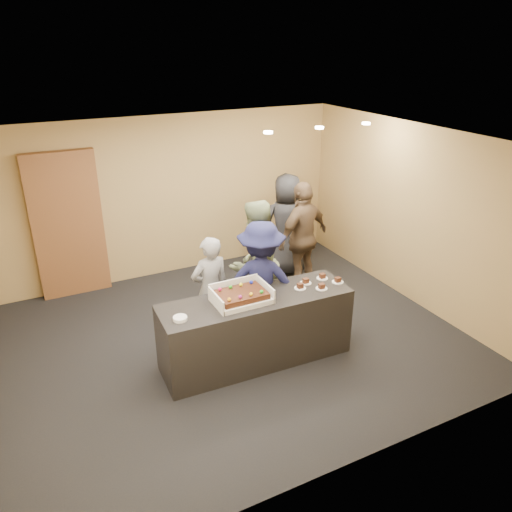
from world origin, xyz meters
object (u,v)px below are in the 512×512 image
object	(u,v)px
cake_box	(241,297)
person_brown_extra	(303,237)
storage_cabinet	(68,226)
person_dark_suit	(287,225)
person_navy_man	(261,282)
sheet_cake	(241,294)
plate_stack	(180,318)
serving_counter	(256,329)
person_sage_man	(255,263)
person_server_grey	(210,289)

from	to	relation	value
cake_box	person_brown_extra	world-z (taller)	person_brown_extra
storage_cabinet	person_dark_suit	world-z (taller)	storage_cabinet
cake_box	person_navy_man	size ratio (longest dim) A/B	0.40
cake_box	person_navy_man	world-z (taller)	person_navy_man
person_brown_extra	storage_cabinet	bearing A→B (deg)	-41.77
sheet_cake	plate_stack	bearing A→B (deg)	-174.72
person_dark_suit	serving_counter	bearing A→B (deg)	65.80
person_navy_man	person_brown_extra	bearing A→B (deg)	-113.11
person_navy_man	person_brown_extra	xyz separation A→B (m)	(1.25, 0.99, 0.06)
serving_counter	storage_cabinet	bearing A→B (deg)	122.70
person_brown_extra	cake_box	bearing A→B (deg)	21.93
cake_box	person_sage_man	bearing A→B (deg)	54.27
sheet_cake	person_navy_man	xyz separation A→B (m)	(0.50, 0.45, -0.15)
sheet_cake	person_navy_man	size ratio (longest dim) A/B	0.34
person_brown_extra	person_sage_man	bearing A→B (deg)	8.62
person_server_grey	cake_box	bearing A→B (deg)	93.17
storage_cabinet	plate_stack	bearing A→B (deg)	-76.00
person_dark_suit	plate_stack	bearing A→B (deg)	53.32
storage_cabinet	person_navy_man	world-z (taller)	storage_cabinet
plate_stack	person_brown_extra	xyz separation A→B (m)	(2.55, 1.51, -0.02)
cake_box	person_server_grey	world-z (taller)	person_server_grey
plate_stack	person_server_grey	world-z (taller)	person_server_grey
plate_stack	person_brown_extra	size ratio (longest dim) A/B	0.09
serving_counter	person_sage_man	world-z (taller)	person_sage_man
sheet_cake	person_sage_man	xyz separation A→B (m)	(0.63, 0.90, -0.09)
person_sage_man	person_brown_extra	size ratio (longest dim) A/B	1.00
cake_box	person_brown_extra	bearing A→B (deg)	38.89
plate_stack	person_sage_man	distance (m)	1.73
serving_counter	plate_stack	world-z (taller)	plate_stack
person_server_grey	person_sage_man	size ratio (longest dim) A/B	0.82
storage_cabinet	plate_stack	distance (m)	3.14
plate_stack	cake_box	bearing A→B (deg)	7.05
person_server_grey	person_navy_man	bearing A→B (deg)	148.44
person_sage_man	person_dark_suit	xyz separation A→B (m)	(1.21, 1.19, -0.03)
sheet_cake	person_navy_man	distance (m)	0.69
cake_box	storage_cabinet	bearing A→B (deg)	117.87
serving_counter	person_brown_extra	distance (m)	2.17
cake_box	sheet_cake	bearing A→B (deg)	-90.91
cake_box	person_dark_suit	size ratio (longest dim) A/B	0.38
sheet_cake	serving_counter	bearing A→B (deg)	0.00
cake_box	person_navy_man	distance (m)	0.66
storage_cabinet	person_sage_man	xyz separation A→B (m)	(2.19, -2.07, -0.24)
plate_stack	person_server_grey	bearing A→B (deg)	49.96
serving_counter	person_brown_extra	xyz separation A→B (m)	(1.55, 1.44, 0.45)
storage_cabinet	person_sage_man	bearing A→B (deg)	-43.37
person_server_grey	plate_stack	bearing A→B (deg)	44.91
cake_box	sheet_cake	xyz separation A→B (m)	(-0.00, -0.02, 0.05)
storage_cabinet	plate_stack	world-z (taller)	storage_cabinet
serving_counter	person_server_grey	world-z (taller)	person_server_grey
storage_cabinet	person_brown_extra	distance (m)	3.65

